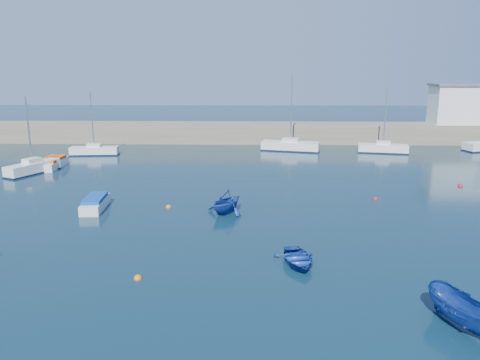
{
  "coord_description": "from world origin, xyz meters",
  "views": [
    {
      "loc": [
        0.67,
        -17.6,
        9.98
      ],
      "look_at": [
        -0.12,
        17.13,
        1.6
      ],
      "focal_mm": 35.0,
      "sensor_mm": 36.0,
      "label": 1
    }
  ],
  "objects_px": {
    "sailboat_7": "(383,148)",
    "dinghy_right": "(464,312)",
    "sailboat_6": "(290,146)",
    "harbor_office": "(470,105)",
    "dinghy_left": "(226,202)",
    "sailboat_5": "(94,150)",
    "motorboat_2": "(52,163)",
    "dinghy_center": "(298,259)",
    "sailboat_3": "(33,167)",
    "motorboat_1": "(95,203)"
  },
  "relations": [
    {
      "from": "sailboat_7",
      "to": "dinghy_right",
      "type": "xyz_separation_m",
      "value": [
        -7.54,
        -39.09,
        0.14
      ]
    },
    {
      "from": "sailboat_6",
      "to": "harbor_office",
      "type": "bearing_deg",
      "value": -60.52
    },
    {
      "from": "dinghy_left",
      "to": "sailboat_5",
      "type": "bearing_deg",
      "value": 160.51
    },
    {
      "from": "sailboat_5",
      "to": "motorboat_2",
      "type": "height_order",
      "value": "sailboat_5"
    },
    {
      "from": "sailboat_5",
      "to": "sailboat_7",
      "type": "xyz_separation_m",
      "value": [
        34.16,
        2.24,
        0.03
      ]
    },
    {
      "from": "sailboat_6",
      "to": "motorboat_2",
      "type": "distance_m",
      "value": 27.29
    },
    {
      "from": "dinghy_right",
      "to": "sailboat_7",
      "type": "bearing_deg",
      "value": 59.69
    },
    {
      "from": "motorboat_2",
      "to": "dinghy_left",
      "type": "height_order",
      "value": "dinghy_left"
    },
    {
      "from": "harbor_office",
      "to": "dinghy_right",
      "type": "xyz_separation_m",
      "value": [
        -20.98,
        -46.96,
        -4.39
      ]
    },
    {
      "from": "sailboat_6",
      "to": "dinghy_center",
      "type": "distance_m",
      "value": 34.37
    },
    {
      "from": "sailboat_7",
      "to": "dinghy_left",
      "type": "bearing_deg",
      "value": 154.98
    },
    {
      "from": "sailboat_6",
      "to": "sailboat_7",
      "type": "bearing_deg",
      "value": -82.05
    },
    {
      "from": "motorboat_2",
      "to": "dinghy_left",
      "type": "bearing_deg",
      "value": -41.12
    },
    {
      "from": "sailboat_6",
      "to": "sailboat_3",
      "type": "bearing_deg",
      "value": 131.39
    },
    {
      "from": "sailboat_5",
      "to": "dinghy_right",
      "type": "height_order",
      "value": "sailboat_5"
    },
    {
      "from": "dinghy_center",
      "to": "dinghy_right",
      "type": "relative_size",
      "value": 0.83
    },
    {
      "from": "sailboat_6",
      "to": "dinghy_left",
      "type": "bearing_deg",
      "value": 179.7
    },
    {
      "from": "dinghy_left",
      "to": "motorboat_1",
      "type": "bearing_deg",
      "value": -150.96
    },
    {
      "from": "sailboat_3",
      "to": "sailboat_7",
      "type": "distance_m",
      "value": 38.85
    },
    {
      "from": "sailboat_3",
      "to": "sailboat_7",
      "type": "relative_size",
      "value": 0.96
    },
    {
      "from": "sailboat_5",
      "to": "sailboat_7",
      "type": "distance_m",
      "value": 34.23
    },
    {
      "from": "sailboat_5",
      "to": "dinghy_center",
      "type": "bearing_deg",
      "value": -150.51
    },
    {
      "from": "sailboat_5",
      "to": "sailboat_7",
      "type": "height_order",
      "value": "sailboat_7"
    },
    {
      "from": "dinghy_left",
      "to": "dinghy_right",
      "type": "relative_size",
      "value": 0.86
    },
    {
      "from": "sailboat_7",
      "to": "motorboat_2",
      "type": "relative_size",
      "value": 1.5
    },
    {
      "from": "sailboat_7",
      "to": "motorboat_1",
      "type": "xyz_separation_m",
      "value": [
        -27.11,
        -23.53,
        -0.13
      ]
    },
    {
      "from": "motorboat_1",
      "to": "harbor_office",
      "type": "bearing_deg",
      "value": 33.51
    },
    {
      "from": "motorboat_1",
      "to": "dinghy_right",
      "type": "bearing_deg",
      "value": -42.72
    },
    {
      "from": "dinghy_left",
      "to": "sailboat_3",
      "type": "bearing_deg",
      "value": -178.64
    },
    {
      "from": "sailboat_7",
      "to": "motorboat_1",
      "type": "height_order",
      "value": "sailboat_7"
    },
    {
      "from": "motorboat_2",
      "to": "dinghy_center",
      "type": "distance_m",
      "value": 32.86
    },
    {
      "from": "sailboat_3",
      "to": "dinghy_center",
      "type": "xyz_separation_m",
      "value": [
        23.5,
        -20.97,
        -0.28
      ]
    },
    {
      "from": "dinghy_center",
      "to": "dinghy_left",
      "type": "xyz_separation_m",
      "value": [
        -4.18,
        8.79,
        0.52
      ]
    },
    {
      "from": "harbor_office",
      "to": "motorboat_2",
      "type": "xyz_separation_m",
      "value": [
        -49.58,
        -17.23,
        -4.62
      ]
    },
    {
      "from": "harbor_office",
      "to": "sailboat_5",
      "type": "relative_size",
      "value": 1.38
    },
    {
      "from": "sailboat_6",
      "to": "dinghy_right",
      "type": "relative_size",
      "value": 2.5
    },
    {
      "from": "sailboat_7",
      "to": "harbor_office",
      "type": "bearing_deg",
      "value": -48.76
    },
    {
      "from": "harbor_office",
      "to": "motorboat_1",
      "type": "xyz_separation_m",
      "value": [
        -40.55,
        -31.4,
        -4.66
      ]
    },
    {
      "from": "harbor_office",
      "to": "dinghy_left",
      "type": "distance_m",
      "value": 44.89
    },
    {
      "from": "dinghy_center",
      "to": "motorboat_1",
      "type": "bearing_deg",
      "value": 136.11
    },
    {
      "from": "sailboat_3",
      "to": "dinghy_right",
      "type": "distance_m",
      "value": 39.88
    },
    {
      "from": "sailboat_7",
      "to": "sailboat_3",
      "type": "bearing_deg",
      "value": 119.04
    },
    {
      "from": "harbor_office",
      "to": "motorboat_1",
      "type": "relative_size",
      "value": 2.55
    },
    {
      "from": "harbor_office",
      "to": "sailboat_7",
      "type": "bearing_deg",
      "value": -149.64
    },
    {
      "from": "sailboat_6",
      "to": "dinghy_left",
      "type": "height_order",
      "value": "sailboat_6"
    },
    {
      "from": "dinghy_right",
      "to": "sailboat_3",
      "type": "bearing_deg",
      "value": 118.03
    },
    {
      "from": "sailboat_3",
      "to": "harbor_office",
      "type": "bearing_deg",
      "value": 46.64
    },
    {
      "from": "sailboat_5",
      "to": "motorboat_1",
      "type": "xyz_separation_m",
      "value": [
        7.04,
        -21.3,
        -0.1
      ]
    },
    {
      "from": "sailboat_5",
      "to": "motorboat_1",
      "type": "bearing_deg",
      "value": -166.14
    },
    {
      "from": "motorboat_2",
      "to": "dinghy_right",
      "type": "xyz_separation_m",
      "value": [
        28.61,
        -29.73,
        0.23
      ]
    }
  ]
}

